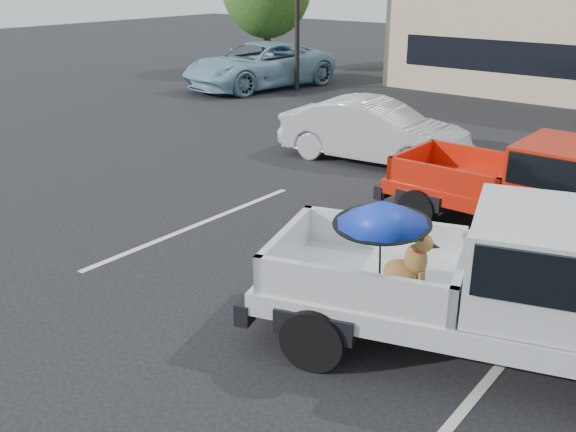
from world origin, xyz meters
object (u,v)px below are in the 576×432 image
(silver_pickup, at_px, (523,283))
(red_pickup, at_px, (555,188))
(blue_suv, at_px, (259,65))
(silver_sedan, at_px, (374,131))

(silver_pickup, xyz_separation_m, red_pickup, (-0.86, 3.98, -0.11))
(silver_pickup, bearing_deg, red_pickup, 84.54)
(red_pickup, relative_size, blue_suv, 0.85)
(red_pickup, height_order, silver_sedan, red_pickup)
(silver_pickup, height_order, silver_sedan, silver_pickup)
(silver_pickup, height_order, red_pickup, silver_pickup)
(silver_pickup, relative_size, blue_suv, 0.97)
(red_pickup, height_order, blue_suv, red_pickup)
(silver_pickup, relative_size, silver_sedan, 1.35)
(silver_pickup, height_order, blue_suv, silver_pickup)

